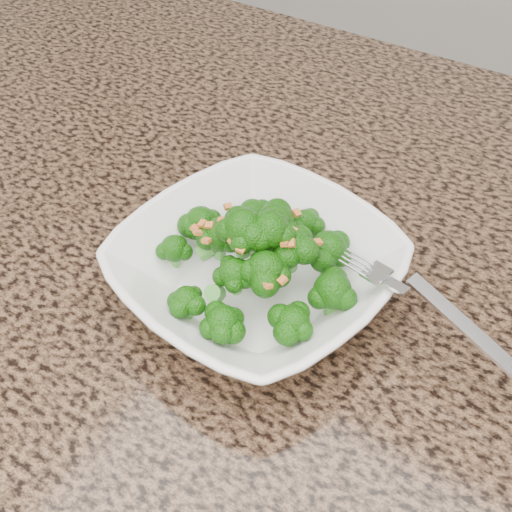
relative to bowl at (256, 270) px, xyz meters
The scene contains 6 objects.
cabinet 0.50m from the bowl, 153.51° to the left, with size 1.55×0.95×0.87m, color #352315.
granite_counter 0.07m from the bowl, 153.51° to the left, with size 1.64×1.04×0.03m, color brown.
bowl is the anchor object (origin of this frame).
broccoli_pile 0.06m from the bowl, behind, with size 0.22×0.22×0.06m, color #185C0A, non-canonical shape.
garlic_topping 0.10m from the bowl, ahead, with size 0.13×0.13×0.01m, color orange, non-canonical shape.
fork 0.14m from the bowl, ahead, with size 0.19×0.03×0.01m, color silver, non-canonical shape.
Camera 1 is at (0.27, -0.08, 1.37)m, focal length 45.00 mm.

